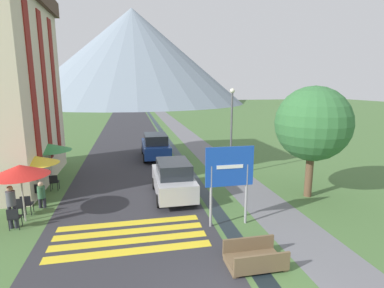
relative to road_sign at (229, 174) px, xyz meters
The scene contains 22 objects.
ground_plane 15.59m from the road_sign, 94.73° to the left, with size 160.00×160.00×0.00m, color #476B38.
road 25.76m from the road_sign, 98.45° to the left, with size 6.40×60.00×0.01m.
footpath 25.59m from the road_sign, 84.77° to the left, with size 2.20×60.00×0.01m.
drainage_channel 25.48m from the road_sign, 90.17° to the left, with size 0.60×60.00×0.00m.
crosswalk_marking 4.31m from the road_sign, behind, with size 5.44×2.54×0.01m.
mountain_distant 84.32m from the road_sign, 91.40° to the left, with size 65.42×65.42×27.31m.
road_sign is the anchor object (origin of this frame).
footbridge 3.30m from the road_sign, 91.56° to the right, with size 1.70×1.10×0.65m.
parked_car_near 3.99m from the road_sign, 116.04° to the left, with size 1.84×3.99×1.82m.
parked_car_far 11.84m from the road_sign, 98.94° to the left, with size 1.99×4.48×1.82m.
cafe_chair_far_right 9.50m from the road_sign, 144.02° to the left, with size 0.40×0.40×0.85m.
cafe_chair_nearest 8.29m from the road_sign, behind, with size 0.40×0.40×0.85m.
cafe_chair_near_left 8.70m from the road_sign, 164.02° to the left, with size 0.40×0.40×0.85m.
cafe_chair_near_right 8.57m from the road_sign, 161.95° to the left, with size 0.40×0.40×0.85m.
cafe_chair_middle 9.21m from the road_sign, 152.79° to the left, with size 0.40×0.40×0.85m.
cafe_umbrella_front_red 8.13m from the road_sign, 166.08° to the left, with size 2.18×2.18×2.35m.
cafe_umbrella_middle_yellow 9.20m from the road_sign, 150.74° to the left, with size 2.04×2.04×2.10m.
cafe_umbrella_rear_green 10.63m from the road_sign, 139.13° to the left, with size 2.35×2.35×2.22m.
person_standing_terrace 8.31m from the road_sign, behind, with size 0.32×0.32×1.69m.
person_seated_far 8.38m from the road_sign, 156.71° to the left, with size 0.32×0.32×1.21m.
streetlamp 6.83m from the road_sign, 70.49° to the left, with size 0.28×0.28×5.19m.
tree_by_path 5.49m from the road_sign, 24.23° to the left, with size 3.53×3.53×5.36m.
Camera 1 is at (-2.32, -5.77, 5.38)m, focal length 28.00 mm.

